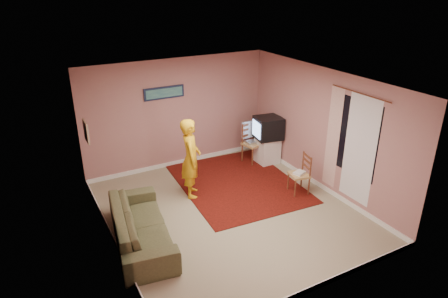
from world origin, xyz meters
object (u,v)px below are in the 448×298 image
tv_cabinet (267,150)px  chair_a (253,139)px  chair_b (299,170)px  crt_tv (268,128)px  person (191,158)px  sofa (141,225)px

tv_cabinet → chair_a: bearing=143.5°
chair_a → chair_b: chair_a is taller
tv_cabinet → chair_b: bearing=-99.9°
crt_tv → person: person is taller
tv_cabinet → chair_b: chair_b is taller
crt_tv → sofa: size_ratio=0.31×
tv_cabinet → chair_a: size_ratio=1.21×
person → sofa: bearing=148.3°
chair_a → chair_b: bearing=-102.5°
crt_tv → tv_cabinet: bearing=0.0°
chair_b → sofa: bearing=-77.0°
chair_a → person: bearing=-171.3°
chair_b → chair_a: bearing=-167.9°
chair_a → sofa: (-3.46, -1.88, -0.27)m
crt_tv → person: size_ratio=0.41×
tv_cabinet → sofa: sofa is taller
tv_cabinet → chair_b: (-0.28, -1.59, 0.21)m
crt_tv → chair_b: bearing=-90.7°
chair_a → chair_b: size_ratio=1.13×
crt_tv → chair_b: crt_tv is taller
tv_cabinet → chair_a: (-0.29, 0.21, 0.27)m
person → chair_b: bearing=-94.7°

